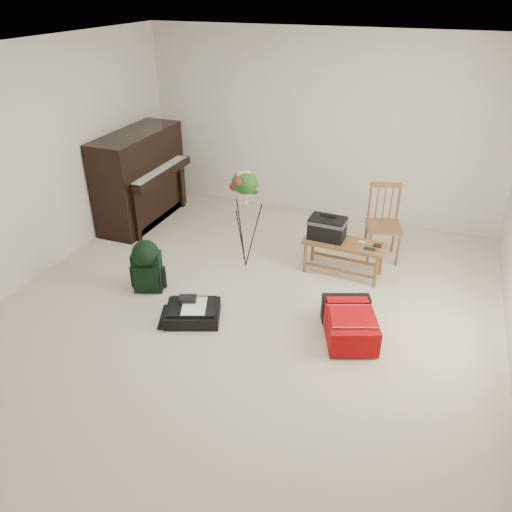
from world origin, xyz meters
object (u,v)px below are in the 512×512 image
at_px(dining_chair, 384,224).
at_px(green_backpack, 146,264).
at_px(bench, 332,233).
at_px(flower_stand, 245,220).
at_px(black_duffel, 193,312).
at_px(piano, 141,179).
at_px(red_suitcase, 351,321).

xyz_separation_m(dining_chair, green_backpack, (-2.26, -1.68, -0.11)).
distance_m(bench, green_backpack, 2.09).
bearing_deg(green_backpack, bench, 12.61).
xyz_separation_m(green_backpack, flower_stand, (0.79, 0.88, 0.26)).
height_order(bench, green_backpack, bench).
bearing_deg(black_duffel, flower_stand, 64.79).
xyz_separation_m(piano, dining_chair, (3.30, 0.10, -0.15)).
distance_m(red_suitcase, green_backpack, 2.24).
xyz_separation_m(piano, green_backpack, (1.04, -1.58, -0.27)).
bearing_deg(piano, dining_chair, 1.75).
distance_m(piano, red_suitcase, 3.65).
relative_size(bench, green_backpack, 1.54).
height_order(dining_chair, black_duffel, dining_chair).
xyz_separation_m(black_duffel, flower_stand, (0.09, 1.18, 0.51)).
bearing_deg(bench, black_duffel, -124.13).
bearing_deg(flower_stand, black_duffel, -116.26).
distance_m(dining_chair, green_backpack, 2.82).
relative_size(piano, green_backpack, 2.50).
height_order(piano, flower_stand, piano).
height_order(red_suitcase, flower_stand, flower_stand).
bearing_deg(green_backpack, piano, 103.35).
distance_m(piano, dining_chair, 3.31).
bearing_deg(red_suitcase, piano, 133.41).
height_order(dining_chair, flower_stand, flower_stand).
relative_size(green_backpack, flower_stand, 0.49).
height_order(bench, dining_chair, dining_chair).
distance_m(green_backpack, flower_stand, 1.21).
distance_m(dining_chair, flower_stand, 1.68).
bearing_deg(red_suitcase, dining_chair, 67.91).
xyz_separation_m(bench, green_backpack, (-1.76, -1.12, -0.16)).
relative_size(bench, dining_chair, 1.01).
bearing_deg(red_suitcase, bench, 92.00).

